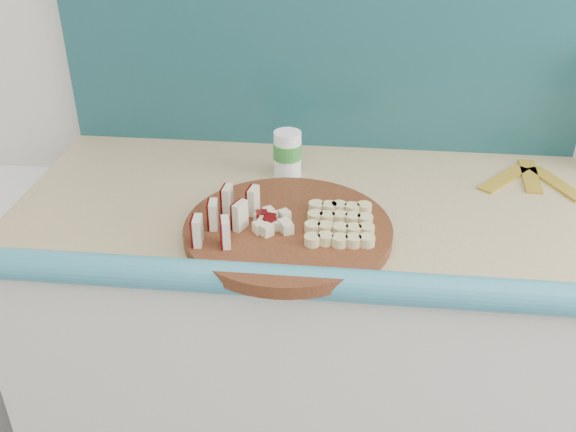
{
  "coord_description": "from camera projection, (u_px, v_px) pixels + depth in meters",
  "views": [
    {
      "loc": [
        -0.3,
        0.31,
        1.57
      ],
      "look_at": [
        -0.41,
        1.35,
        0.96
      ],
      "focal_mm": 40.0,
      "sensor_mm": 36.0,
      "label": 1
    }
  ],
  "objects": [
    {
      "name": "canister",
      "position": [
        287.0,
        153.0,
        1.44
      ],
      "size": [
        0.07,
        0.07,
        0.11
      ],
      "rotation": [
        0.0,
        0.0,
        -0.37
      ],
      "color": "white",
      "rests_on": "kitchen_counter"
    },
    {
      "name": "backsplash",
      "position": [
        535.0,
        51.0,
        1.44
      ],
      "size": [
        2.2,
        0.02,
        0.5
      ],
      "primitive_type": "cube",
      "color": "teal",
      "rests_on": "kitchen_counter"
    },
    {
      "name": "kitchen_counter",
      "position": [
        505.0,
        373.0,
        1.55
      ],
      "size": [
        2.2,
        0.63,
        0.91
      ],
      "color": "silver",
      "rests_on": "ground"
    },
    {
      "name": "apple_wedges",
      "position": [
        226.0,
        215.0,
        1.2
      ],
      "size": [
        0.1,
        0.16,
        0.06
      ],
      "color": "beige",
      "rests_on": "cutting_board"
    },
    {
      "name": "banana_slices",
      "position": [
        339.0,
        223.0,
        1.21
      ],
      "size": [
        0.13,
        0.15,
        0.02
      ],
      "color": "#DAC985",
      "rests_on": "cutting_board"
    },
    {
      "name": "apple_chunks",
      "position": [
        275.0,
        220.0,
        1.22
      ],
      "size": [
        0.06,
        0.06,
        0.02
      ],
      "color": "beige",
      "rests_on": "cutting_board"
    },
    {
      "name": "cutting_board",
      "position": [
        288.0,
        231.0,
        1.23
      ],
      "size": [
        0.41,
        0.41,
        0.03
      ],
      "primitive_type": "cylinder",
      "rotation": [
        0.0,
        0.0,
        0.02
      ],
      "color": "#461E0F",
      "rests_on": "kitchen_counter"
    },
    {
      "name": "banana_peel",
      "position": [
        530.0,
        179.0,
        1.44
      ],
      "size": [
        0.23,
        0.2,
        0.01
      ],
      "rotation": [
        0.0,
        0.0,
        -0.27
      ],
      "color": "gold",
      "rests_on": "kitchen_counter"
    }
  ]
}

